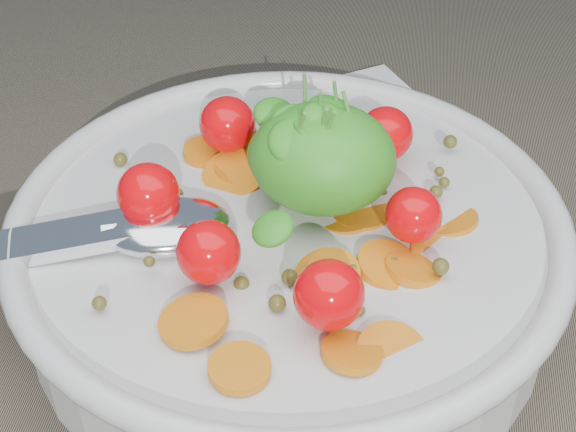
# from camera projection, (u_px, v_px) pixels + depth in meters

# --- Properties ---
(ground) EXTENTS (6.00, 6.00, 0.00)m
(ground) POSITION_uv_depth(u_px,v_px,m) (306.00, 317.00, 0.51)
(ground) COLOR #6F634F
(ground) RESTS_ON ground
(bowl) EXTENTS (0.34, 0.32, 0.13)m
(bowl) POSITION_uv_depth(u_px,v_px,m) (288.00, 249.00, 0.50)
(bowl) COLOR silver
(bowl) RESTS_ON ground
(napkin) EXTENTS (0.23, 0.23, 0.01)m
(napkin) POSITION_uv_depth(u_px,v_px,m) (332.00, 142.00, 0.64)
(napkin) COLOR white
(napkin) RESTS_ON ground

